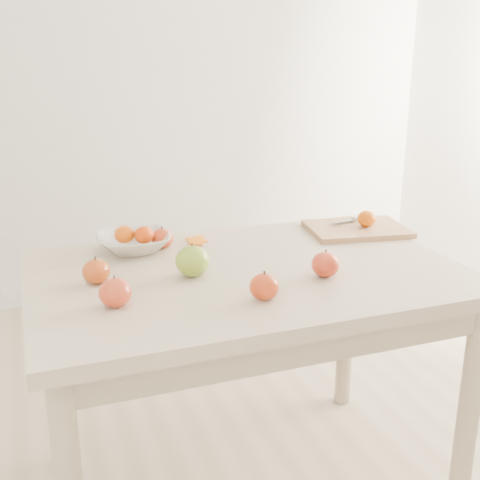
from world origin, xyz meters
name	(u,v)px	position (x,y,z in m)	size (l,w,h in m)	color
table	(246,301)	(0.00, 0.00, 0.65)	(1.20, 0.80, 0.75)	beige
cutting_board	(357,229)	(0.48, 0.21, 0.76)	(0.32, 0.24, 0.02)	tan
board_tangerine	(367,219)	(0.51, 0.20, 0.80)	(0.06, 0.06, 0.05)	#DB6507
fruit_bowl	(134,242)	(-0.27, 0.27, 0.78)	(0.22, 0.22, 0.05)	silver
bowl_tangerine_near	(124,234)	(-0.29, 0.28, 0.80)	(0.06, 0.06, 0.05)	#D55E07
bowl_tangerine_far	(144,235)	(-0.24, 0.25, 0.80)	(0.06, 0.06, 0.05)	#C83607
orange_peel_a	(197,241)	(-0.06, 0.29, 0.75)	(0.06, 0.04, 0.00)	orange
orange_peel_b	(196,245)	(-0.07, 0.25, 0.75)	(0.04, 0.04, 0.00)	#C34F0D
paring_knife	(358,218)	(0.53, 0.28, 0.78)	(0.17, 0.06, 0.01)	white
apple_green	(192,261)	(-0.16, 0.00, 0.79)	(0.09, 0.09, 0.08)	#5C8E16
apple_red_b	(96,271)	(-0.41, 0.03, 0.78)	(0.07, 0.07, 0.07)	maroon
apple_red_d	(115,293)	(-0.39, -0.14, 0.79)	(0.08, 0.08, 0.07)	#A01710
apple_red_a	(162,238)	(-0.18, 0.27, 0.78)	(0.07, 0.07, 0.06)	maroon
apple_red_c	(264,287)	(-0.04, -0.22, 0.78)	(0.07, 0.07, 0.07)	#9F0C06
apple_red_e	(325,264)	(0.18, -0.13, 0.78)	(0.08, 0.08, 0.07)	#920502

